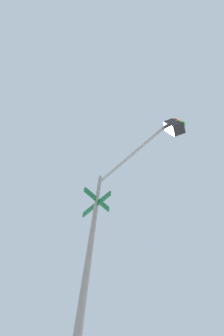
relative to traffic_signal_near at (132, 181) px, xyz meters
name	(u,v)px	position (x,y,z in m)	size (l,w,h in m)	color
traffic_signal_near	(132,181)	(0.00, 0.00, 0.00)	(1.75, 3.43, 6.36)	slate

